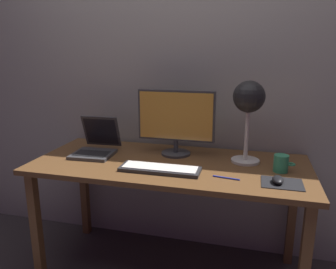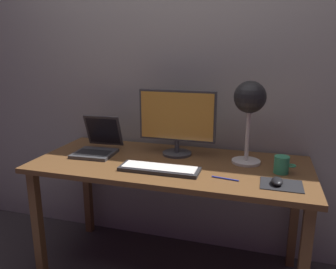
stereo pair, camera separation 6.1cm
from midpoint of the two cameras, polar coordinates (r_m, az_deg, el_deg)
back_wall at (r=2.23m, az=4.17°, el=12.33°), size 4.80×0.06×2.60m
desk at (r=1.97m, az=1.28°, el=-6.96°), size 1.60×0.70×0.74m
monitor at (r=2.02m, az=2.58°, el=2.59°), size 0.48×0.18×0.41m
keyboard_main at (r=1.81m, az=-0.52°, el=-5.94°), size 0.44×0.14×0.03m
laptop at (r=2.16m, az=-11.08°, el=-1.35°), size 0.26×0.31×0.23m
desk_lamp at (r=1.91m, az=14.82°, el=5.36°), size 0.18×0.18×0.48m
mousepad at (r=1.73m, az=19.97°, el=-8.16°), size 0.20×0.16×0.00m
mouse at (r=1.72m, az=19.32°, el=-7.61°), size 0.06×0.10×0.03m
coffee_mug at (r=1.88m, az=19.95°, el=-4.92°), size 0.11×0.08×0.09m
pen at (r=1.73m, az=10.85°, el=-7.49°), size 0.14×0.03×0.01m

